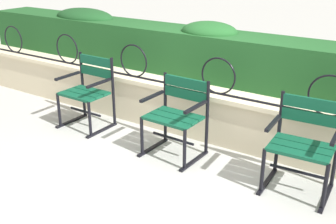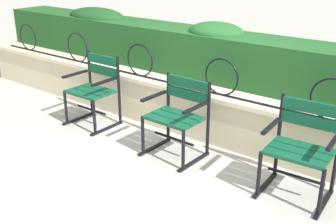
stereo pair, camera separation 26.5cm
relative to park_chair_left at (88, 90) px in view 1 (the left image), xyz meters
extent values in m
plane|color=#ADADA8|center=(1.35, -0.35, -0.46)|extent=(60.00, 60.00, 0.00)
cube|color=beige|center=(1.35, 0.52, -0.20)|extent=(8.28, 0.35, 0.53)
cube|color=beige|center=(1.35, 0.52, 0.09)|extent=(8.28, 0.41, 0.05)
cylinder|color=black|center=(1.35, 0.45, 0.13)|extent=(7.72, 0.02, 0.02)
torus|color=black|center=(-1.99, 0.45, 0.33)|extent=(0.42, 0.02, 0.42)
torus|color=black|center=(-0.81, 0.45, 0.33)|extent=(0.42, 0.02, 0.42)
torus|color=black|center=(0.37, 0.45, 0.33)|extent=(0.42, 0.02, 0.42)
torus|color=black|center=(1.55, 0.45, 0.33)|extent=(0.42, 0.02, 0.42)
torus|color=black|center=(2.74, 0.45, 0.33)|extent=(0.42, 0.02, 0.42)
cube|color=#1E5123|center=(1.35, 1.01, 0.40)|extent=(8.11, 0.62, 0.56)
ellipsoid|color=#1A471F|center=(-0.99, 1.01, 0.68)|extent=(1.02, 0.56, 0.26)
ellipsoid|color=#1F5524|center=(1.12, 1.01, 0.68)|extent=(0.72, 0.56, 0.25)
cube|color=#0F4C33|center=(0.00, -0.21, -0.02)|extent=(0.53, 0.13, 0.03)
cube|color=#0F4C33|center=(0.00, -0.08, -0.02)|extent=(0.53, 0.13, 0.03)
cube|color=#0F4C33|center=(0.00, 0.06, -0.02)|extent=(0.53, 0.13, 0.03)
cube|color=#0F4C33|center=(0.00, 0.16, 0.33)|extent=(0.53, 0.03, 0.11)
cube|color=#0F4C33|center=(0.00, 0.16, 0.19)|extent=(0.53, 0.03, 0.11)
cylinder|color=black|center=(0.26, 0.16, -0.03)|extent=(0.04, 0.04, 0.88)
cylinder|color=black|center=(0.26, -0.27, -0.24)|extent=(0.04, 0.04, 0.44)
cube|color=black|center=(0.26, -0.08, -0.45)|extent=(0.04, 0.52, 0.02)
cube|color=black|center=(0.26, -0.08, 0.16)|extent=(0.04, 0.40, 0.03)
cylinder|color=black|center=(-0.26, 0.16, -0.03)|extent=(0.04, 0.04, 0.88)
cylinder|color=black|center=(-0.26, -0.27, -0.24)|extent=(0.04, 0.04, 0.44)
cube|color=black|center=(-0.26, -0.08, -0.45)|extent=(0.04, 0.52, 0.02)
cube|color=black|center=(-0.26, -0.08, 0.16)|extent=(0.04, 0.40, 0.03)
cylinder|color=black|center=(0.00, -0.08, -0.27)|extent=(0.50, 0.03, 0.03)
cube|color=#0F4C33|center=(1.33, -0.25, -0.02)|extent=(0.55, 0.14, 0.03)
cube|color=#0F4C33|center=(1.33, -0.12, -0.02)|extent=(0.55, 0.14, 0.03)
cube|color=#0F4C33|center=(1.34, 0.02, -0.02)|extent=(0.55, 0.14, 0.03)
cube|color=#0F4C33|center=(1.34, 0.12, 0.29)|extent=(0.55, 0.04, 0.11)
cube|color=#0F4C33|center=(1.34, 0.12, 0.17)|extent=(0.55, 0.04, 0.11)
cylinder|color=black|center=(1.61, 0.12, -0.05)|extent=(0.04, 0.04, 0.83)
cylinder|color=black|center=(1.60, -0.31, -0.24)|extent=(0.04, 0.04, 0.44)
cube|color=black|center=(1.61, -0.12, -0.45)|extent=(0.05, 0.52, 0.02)
cube|color=black|center=(1.61, -0.12, 0.16)|extent=(0.05, 0.40, 0.03)
cylinder|color=black|center=(1.07, 0.13, -0.05)|extent=(0.04, 0.04, 0.83)
cylinder|color=black|center=(1.05, -0.30, -0.24)|extent=(0.04, 0.04, 0.44)
cube|color=black|center=(1.06, -0.11, -0.45)|extent=(0.05, 0.52, 0.02)
cube|color=black|center=(1.06, -0.11, 0.16)|extent=(0.05, 0.40, 0.03)
cylinder|color=black|center=(1.33, -0.12, -0.27)|extent=(0.52, 0.04, 0.03)
cube|color=#0F4C33|center=(2.67, -0.21, -0.02)|extent=(0.55, 0.16, 0.03)
cube|color=#0F4C33|center=(2.66, -0.07, -0.02)|extent=(0.55, 0.16, 0.03)
cube|color=#0F4C33|center=(2.66, 0.06, -0.02)|extent=(0.55, 0.16, 0.03)
cube|color=#0F4C33|center=(2.65, 0.17, 0.32)|extent=(0.54, 0.06, 0.11)
cube|color=#0F4C33|center=(2.65, 0.17, 0.18)|extent=(0.54, 0.06, 0.11)
cylinder|color=black|center=(2.95, -0.25, -0.24)|extent=(0.04, 0.04, 0.44)
cube|color=black|center=(2.93, -0.06, -0.45)|extent=(0.07, 0.52, 0.02)
cube|color=black|center=(2.93, -0.06, 0.16)|extent=(0.06, 0.40, 0.03)
cylinder|color=black|center=(2.38, 0.15, -0.04)|extent=(0.04, 0.04, 0.86)
cylinder|color=black|center=(2.41, -0.28, -0.24)|extent=(0.04, 0.04, 0.44)
cube|color=black|center=(2.40, -0.09, -0.45)|extent=(0.07, 0.52, 0.02)
cube|color=black|center=(2.40, -0.09, 0.16)|extent=(0.06, 0.40, 0.03)
cylinder|color=black|center=(2.66, -0.07, -0.27)|extent=(0.51, 0.06, 0.03)
camera|label=1|loc=(3.50, -3.44, 1.61)|focal=43.80mm
camera|label=2|loc=(3.72, -3.28, 1.61)|focal=43.80mm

